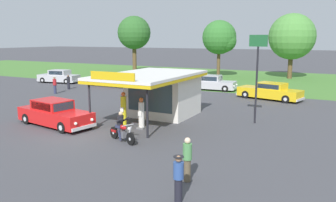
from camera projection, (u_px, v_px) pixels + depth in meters
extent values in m
plane|color=#424247|center=(84.00, 135.00, 19.11)|extent=(300.00, 300.00, 0.00)
cube|color=#477A33|center=(238.00, 79.00, 45.30)|extent=(120.00, 24.00, 0.01)
cube|color=silver|center=(163.00, 94.00, 23.84)|extent=(4.08, 3.76, 2.88)
cube|color=#384C56|center=(150.00, 98.00, 22.21)|extent=(3.26, 0.05, 1.84)
cube|color=silver|center=(150.00, 75.00, 21.96)|extent=(4.78, 7.94, 0.16)
cube|color=gold|center=(150.00, 78.00, 21.99)|extent=(4.78, 7.94, 0.18)
cube|color=gold|center=(112.00, 76.00, 18.46)|extent=(2.86, 0.08, 0.44)
cylinder|color=black|center=(147.00, 112.00, 18.23)|extent=(0.12, 0.12, 2.88)
cylinder|color=black|center=(90.00, 105.00, 19.99)|extent=(0.12, 0.12, 2.88)
cube|color=slate|center=(124.00, 125.00, 20.97)|extent=(0.44, 0.44, 0.10)
cylinder|color=yellow|center=(124.00, 111.00, 20.80)|extent=(0.34, 0.34, 1.72)
cube|color=white|center=(122.00, 110.00, 20.63)|extent=(0.22, 0.02, 0.28)
sphere|color=orange|center=(123.00, 94.00, 20.62)|extent=(0.26, 0.26, 0.26)
cube|color=slate|center=(142.00, 128.00, 20.40)|extent=(0.44, 0.44, 0.10)
cylinder|color=silver|center=(141.00, 115.00, 20.25)|extent=(0.34, 0.34, 1.48)
cube|color=white|center=(140.00, 114.00, 20.08)|extent=(0.22, 0.02, 0.28)
sphere|color=orange|center=(141.00, 100.00, 20.09)|extent=(0.26, 0.26, 0.26)
cylinder|color=black|center=(131.00, 139.00, 17.20)|extent=(0.63, 0.33, 0.64)
cylinder|color=silver|center=(131.00, 139.00, 17.20)|extent=(0.19, 0.17, 0.16)
cylinder|color=black|center=(114.00, 133.00, 18.33)|extent=(0.63, 0.33, 0.64)
cylinder|color=silver|center=(114.00, 133.00, 18.33)|extent=(0.19, 0.17, 0.16)
ellipsoid|color=#B21414|center=(123.00, 127.00, 17.61)|extent=(0.61, 0.43, 0.24)
cube|color=#59595E|center=(123.00, 134.00, 17.71)|extent=(0.50, 0.39, 0.36)
cube|color=black|center=(119.00, 127.00, 17.88)|extent=(0.54, 0.42, 0.10)
cylinder|color=silver|center=(129.00, 133.00, 17.22)|extent=(0.37, 0.20, 0.71)
cylinder|color=silver|center=(128.00, 125.00, 17.25)|extent=(0.29, 0.66, 0.04)
sphere|color=silver|center=(129.00, 129.00, 17.20)|extent=(0.16, 0.16, 0.16)
cube|color=#B21414|center=(115.00, 131.00, 18.27)|extent=(0.48, 0.33, 0.12)
cylinder|color=silver|center=(121.00, 134.00, 18.12)|extent=(0.68, 0.33, 0.18)
cube|color=#2D3351|center=(120.00, 126.00, 17.82)|extent=(0.50, 0.46, 0.14)
cylinder|color=#2D3351|center=(125.00, 134.00, 17.84)|extent=(0.20, 0.26, 0.56)
cylinder|color=#2D3351|center=(120.00, 135.00, 17.64)|extent=(0.20, 0.26, 0.56)
cylinder|color=black|center=(120.00, 121.00, 17.73)|extent=(0.50, 0.45, 0.60)
sphere|color=tan|center=(121.00, 114.00, 17.62)|extent=(0.22, 0.22, 0.22)
cylinder|color=black|center=(126.00, 119.00, 17.67)|extent=(0.53, 0.28, 0.31)
cylinder|color=black|center=(119.00, 120.00, 17.41)|extent=(0.53, 0.28, 0.31)
cube|color=red|center=(55.00, 116.00, 21.00)|extent=(5.45, 2.63, 0.82)
cube|color=red|center=(52.00, 104.00, 21.01)|extent=(2.46, 1.94, 0.58)
cube|color=#283847|center=(64.00, 106.00, 20.37)|extent=(0.27, 1.41, 0.46)
cube|color=#283847|center=(63.00, 102.00, 21.63)|extent=(1.88, 0.33, 0.44)
cube|color=#283847|center=(41.00, 106.00, 20.39)|extent=(1.88, 0.33, 0.44)
cube|color=silver|center=(84.00, 127.00, 19.50)|extent=(0.39, 1.73, 0.18)
cube|color=silver|center=(31.00, 115.00, 22.60)|extent=(0.39, 1.73, 0.18)
sphere|color=white|center=(92.00, 120.00, 19.90)|extent=(0.18, 0.18, 0.18)
sphere|color=white|center=(76.00, 124.00, 18.98)|extent=(0.18, 0.18, 0.18)
cylinder|color=black|center=(86.00, 122.00, 20.68)|extent=(0.68, 0.30, 0.66)
cylinder|color=silver|center=(86.00, 122.00, 20.68)|extent=(0.33, 0.26, 0.30)
cylinder|color=black|center=(62.00, 128.00, 19.33)|extent=(0.68, 0.30, 0.66)
cylinder|color=silver|center=(62.00, 128.00, 19.33)|extent=(0.33, 0.26, 0.30)
cylinder|color=black|center=(50.00, 114.00, 22.76)|extent=(0.68, 0.30, 0.66)
cylinder|color=silver|center=(50.00, 114.00, 22.76)|extent=(0.33, 0.26, 0.30)
cylinder|color=black|center=(26.00, 119.00, 21.42)|extent=(0.68, 0.30, 0.66)
cylinder|color=silver|center=(26.00, 119.00, 21.42)|extent=(0.33, 0.26, 0.30)
cube|color=#B7B7BC|center=(212.00, 84.00, 35.52)|extent=(4.99, 2.17, 0.76)
cube|color=#B7B7BC|center=(211.00, 78.00, 35.45)|extent=(2.20, 1.77, 0.57)
cube|color=#283847|center=(220.00, 78.00, 35.04)|extent=(0.13, 1.46, 0.46)
cube|color=#283847|center=(213.00, 77.00, 36.17)|extent=(1.79, 0.14, 0.43)
cube|color=#283847|center=(208.00, 79.00, 34.72)|extent=(1.79, 0.14, 0.43)
cube|color=silver|center=(235.00, 88.00, 34.58)|extent=(0.23, 1.78, 0.18)
cube|color=silver|center=(189.00, 86.00, 36.55)|extent=(0.23, 1.78, 0.18)
sphere|color=white|center=(237.00, 85.00, 35.06)|extent=(0.18, 0.18, 0.18)
sphere|color=white|center=(234.00, 86.00, 33.99)|extent=(0.18, 0.18, 0.18)
cylinder|color=black|center=(229.00, 86.00, 35.69)|extent=(0.67, 0.24, 0.66)
cylinder|color=silver|center=(229.00, 86.00, 35.69)|extent=(0.31, 0.24, 0.30)
cylinder|color=black|center=(225.00, 89.00, 34.11)|extent=(0.67, 0.24, 0.66)
cylinder|color=silver|center=(225.00, 89.00, 34.11)|extent=(0.31, 0.24, 0.30)
cylinder|color=black|center=(199.00, 85.00, 37.01)|extent=(0.67, 0.24, 0.66)
cylinder|color=silver|center=(199.00, 85.00, 37.01)|extent=(0.31, 0.24, 0.30)
cylinder|color=black|center=(193.00, 87.00, 35.44)|extent=(0.67, 0.24, 0.66)
cylinder|color=silver|center=(193.00, 87.00, 35.44)|extent=(0.31, 0.24, 0.30)
cube|color=#993819|center=(111.00, 81.00, 38.35)|extent=(5.43, 1.93, 0.79)
cube|color=#993819|center=(109.00, 75.00, 38.32)|extent=(2.16, 1.66, 0.52)
cube|color=#283847|center=(117.00, 75.00, 37.83)|extent=(0.06, 1.44, 0.41)
cube|color=#283847|center=(114.00, 74.00, 39.02)|extent=(1.82, 0.06, 0.39)
cube|color=#283847|center=(105.00, 76.00, 37.63)|extent=(1.82, 0.06, 0.39)
cube|color=silver|center=(131.00, 85.00, 37.13)|extent=(0.15, 1.76, 0.18)
cube|color=silver|center=(92.00, 82.00, 39.67)|extent=(0.15, 1.76, 0.18)
sphere|color=white|center=(134.00, 81.00, 37.58)|extent=(0.18, 0.18, 0.18)
sphere|color=white|center=(128.00, 83.00, 36.55)|extent=(0.18, 0.18, 0.18)
cylinder|color=black|center=(129.00, 83.00, 38.29)|extent=(0.66, 0.21, 0.66)
cylinder|color=silver|center=(129.00, 83.00, 38.29)|extent=(0.30, 0.22, 0.30)
cylinder|color=black|center=(120.00, 85.00, 36.79)|extent=(0.66, 0.21, 0.66)
cylinder|color=silver|center=(120.00, 85.00, 36.79)|extent=(0.30, 0.22, 0.30)
cylinder|color=black|center=(103.00, 81.00, 40.00)|extent=(0.66, 0.21, 0.66)
cylinder|color=silver|center=(103.00, 81.00, 40.00)|extent=(0.30, 0.22, 0.30)
cylinder|color=black|center=(93.00, 83.00, 38.50)|extent=(0.66, 0.21, 0.66)
cylinder|color=silver|center=(93.00, 83.00, 38.50)|extent=(0.30, 0.22, 0.30)
cube|color=gold|center=(269.00, 93.00, 30.04)|extent=(5.66, 3.03, 0.78)
cube|color=gold|center=(272.00, 86.00, 29.79)|extent=(2.55, 2.08, 0.52)
cube|color=#283847|center=(260.00, 85.00, 30.50)|extent=(0.37, 1.39, 0.42)
cube|color=#283847|center=(268.00, 87.00, 29.21)|extent=(1.86, 0.47, 0.40)
cube|color=#283847|center=(276.00, 85.00, 30.38)|extent=(1.86, 0.47, 0.40)
cube|color=silver|center=(241.00, 93.00, 31.85)|extent=(0.52, 1.71, 0.18)
cube|color=silver|center=(300.00, 99.00, 28.34)|extent=(0.52, 1.71, 0.18)
sphere|color=white|center=(238.00, 90.00, 31.36)|extent=(0.18, 0.18, 0.18)
sphere|color=white|center=(244.00, 89.00, 32.23)|extent=(0.18, 0.18, 0.18)
cylinder|color=black|center=(246.00, 94.00, 30.63)|extent=(0.69, 0.35, 0.66)
cylinder|color=silver|center=(246.00, 94.00, 30.63)|extent=(0.34, 0.28, 0.30)
cylinder|color=black|center=(255.00, 92.00, 31.90)|extent=(0.69, 0.35, 0.66)
cylinder|color=silver|center=(255.00, 92.00, 31.90)|extent=(0.34, 0.28, 0.30)
cylinder|color=black|center=(286.00, 99.00, 28.27)|extent=(0.69, 0.35, 0.66)
cylinder|color=silver|center=(286.00, 99.00, 28.27)|extent=(0.34, 0.28, 0.30)
cylinder|color=black|center=(294.00, 97.00, 29.54)|extent=(0.69, 0.35, 0.66)
cylinder|color=silver|center=(294.00, 97.00, 29.54)|extent=(0.34, 0.28, 0.30)
cube|color=#B7B7BC|center=(59.00, 78.00, 41.17)|extent=(5.08, 2.50, 0.79)
cube|color=#B7B7BC|center=(60.00, 72.00, 40.99)|extent=(2.43, 1.89, 0.57)
cube|color=#283847|center=(52.00, 72.00, 41.34)|extent=(0.25, 1.39, 0.46)
cube|color=#283847|center=(56.00, 73.00, 40.27)|extent=(1.87, 0.31, 0.43)
cube|color=#283847|center=(64.00, 72.00, 41.71)|extent=(1.87, 0.31, 0.43)
cube|color=silver|center=(42.00, 79.00, 42.00)|extent=(0.37, 1.70, 0.18)
cube|color=silver|center=(77.00, 81.00, 40.43)|extent=(0.37, 1.70, 0.18)
sphere|color=white|center=(38.00, 77.00, 41.41)|extent=(0.18, 0.18, 0.18)
sphere|color=white|center=(45.00, 76.00, 42.48)|extent=(0.18, 0.18, 0.18)
cylinder|color=black|center=(43.00, 80.00, 40.96)|extent=(0.68, 0.30, 0.66)
cylinder|color=silver|center=(43.00, 80.00, 40.96)|extent=(0.33, 0.26, 0.30)
cylinder|color=black|center=(52.00, 79.00, 42.52)|extent=(0.68, 0.30, 0.66)
cylinder|color=silver|center=(52.00, 79.00, 42.52)|extent=(0.33, 0.26, 0.30)
cylinder|color=black|center=(66.00, 81.00, 39.90)|extent=(0.68, 0.30, 0.66)
cylinder|color=silver|center=(66.00, 81.00, 39.90)|extent=(0.33, 0.26, 0.30)
cylinder|color=black|center=(75.00, 80.00, 41.46)|extent=(0.68, 0.30, 0.66)
cylinder|color=silver|center=(75.00, 80.00, 41.46)|extent=(0.33, 0.26, 0.30)
cylinder|color=brown|center=(125.00, 91.00, 32.35)|extent=(0.26, 0.26, 0.82)
cylinder|color=#B21E23|center=(125.00, 83.00, 32.22)|extent=(0.34, 0.34, 0.58)
sphere|color=tan|center=(125.00, 79.00, 32.15)|extent=(0.22, 0.22, 0.22)
cylinder|color=black|center=(69.00, 86.00, 35.92)|extent=(0.26, 0.26, 0.76)
cylinder|color=black|center=(68.00, 79.00, 35.80)|extent=(0.34, 0.34, 0.54)
sphere|color=brown|center=(68.00, 76.00, 35.74)|extent=(0.21, 0.21, 0.21)
cylinder|color=brown|center=(187.00, 170.00, 12.83)|extent=(0.26, 0.26, 0.85)
cylinder|color=#4C8C4C|center=(187.00, 152.00, 12.69)|extent=(0.34, 0.34, 0.61)
sphere|color=beige|center=(188.00, 141.00, 12.62)|extent=(0.23, 0.23, 0.23)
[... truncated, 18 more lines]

